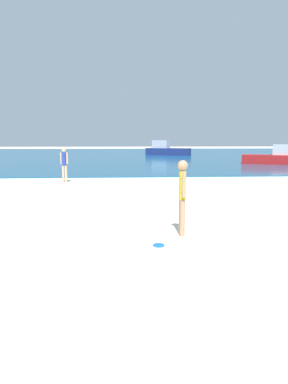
% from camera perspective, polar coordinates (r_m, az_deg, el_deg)
% --- Properties ---
extents(ground, '(200.00, 200.00, 0.00)m').
position_cam_1_polar(ground, '(3.91, 0.28, -23.32)').
color(ground, silver).
extents(water, '(160.00, 60.00, 0.06)m').
position_cam_1_polar(water, '(48.24, -3.36, 6.63)').
color(water, '#14567F').
rests_on(water, ground).
extents(person_standing, '(0.22, 0.38, 1.67)m').
position_cam_1_polar(person_standing, '(7.14, 6.72, -0.21)').
color(person_standing, tan).
rests_on(person_standing, ground).
extents(frisbee, '(0.23, 0.23, 0.03)m').
position_cam_1_polar(frisbee, '(6.59, 2.59, -9.31)').
color(frisbee, blue).
rests_on(frisbee, ground).
extents(person_distant, '(0.39, 0.23, 1.73)m').
position_cam_1_polar(person_distant, '(16.59, -13.80, 5.00)').
color(person_distant, '#DDAD84').
rests_on(person_distant, ground).
extents(boat_near, '(5.10, 3.46, 1.66)m').
position_cam_1_polar(boat_near, '(29.95, 21.91, 5.66)').
color(boat_near, red).
rests_on(boat_near, water).
extents(boat_far, '(6.08, 4.42, 2.00)m').
position_cam_1_polar(boat_far, '(44.45, 3.96, 7.35)').
color(boat_far, navy).
rests_on(boat_far, water).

